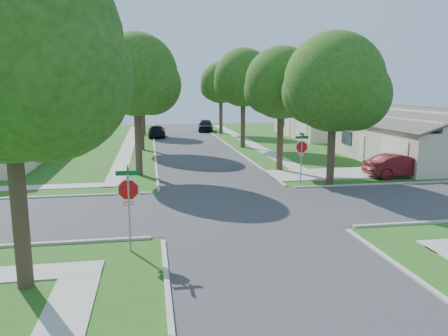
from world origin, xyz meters
The scene contains 21 objects.
ground centered at (0.00, 0.00, 0.00)m, with size 100.00×100.00×0.00m, color #295717.
road_ns centered at (0.00, 0.00, 0.00)m, with size 7.00×100.00×0.02m, color #333335.
sidewalk_ne centered at (6.10, 26.00, 0.02)m, with size 1.20×40.00×0.04m, color #9E9B91.
sidewalk_nw centered at (-6.10, 26.00, 0.02)m, with size 1.20×40.00×0.04m, color #9E9B91.
driveway centered at (7.90, 7.10, 0.03)m, with size 8.80×3.60×0.05m, color #9E9B91.
stop_sign_sw centered at (-4.70, -4.70, 2.03)m, with size 1.05×0.80×2.98m.
stop_sign_ne centered at (4.70, 4.70, 2.03)m, with size 1.05×0.80×2.98m.
tree_e_near centered at (4.75, 9.01, 5.64)m, with size 4.97×4.80×8.28m.
tree_e_mid centered at (4.76, 21.01, 6.25)m, with size 5.59×5.40×9.21m.
tree_e_far centered at (4.75, 34.01, 5.98)m, with size 5.17×5.00×8.72m.
tree_w_near centered at (-4.64, 9.01, 6.12)m, with size 5.38×5.20×8.97m.
tree_w_mid centered at (-4.64, 21.01, 6.49)m, with size 5.80×5.60×9.56m.
tree_w_far centered at (-4.65, 34.01, 5.51)m, with size 4.76×4.60×8.04m.
tree_sw_corner centered at (-7.44, -6.99, 6.26)m, with size 6.21×6.00×9.55m.
tree_ne_corner centered at (6.36, 4.21, 5.59)m, with size 5.80×5.60×8.66m.
house_ne_near centered at (15.99, 11.00, 1.52)m, with size 8.42×13.60×4.23m.
house_ne_far centered at (15.99, 29.00, 1.52)m, with size 8.42×13.60×4.23m.
house_nw_far centered at (-15.99, 32.00, 1.52)m, with size 8.42×13.60×4.23m.
car_driveway centered at (11.50, 5.50, 0.73)m, with size 1.54×4.41×1.45m, color #501015.
car_curb_east centered at (3.20, 37.26, 0.79)m, with size 1.88×4.66×1.59m, color black.
car_curb_west centered at (-3.20, 31.26, 0.69)m, with size 1.93×4.74×1.38m, color black.
Camera 1 is at (-3.91, -19.26, 5.48)m, focal length 35.00 mm.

